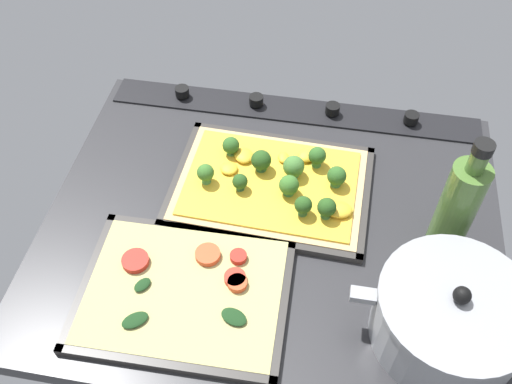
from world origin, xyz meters
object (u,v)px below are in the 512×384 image
baking_tray_back (184,293)px  oil_bottle (457,207)px  veggie_pizza_back (185,289)px  cooking_pot (450,318)px  baking_tray_front (271,188)px  broccoli_pizza (275,181)px

baking_tray_back → oil_bottle: size_ratio=1.38×
veggie_pizza_back → cooking_pot: cooking_pot is taller
baking_tray_front → cooking_pot: size_ratio=1.25×
broccoli_pizza → cooking_pot: size_ratio=1.16×
baking_tray_back → cooking_pot: 38.31cm
broccoli_pizza → baking_tray_front: bearing=14.0°
baking_tray_back → baking_tray_front: bearing=-112.7°
baking_tray_front → veggie_pizza_back: size_ratio=1.19×
baking_tray_back → veggie_pizza_back: veggie_pizza_back is taller
cooking_pot → oil_bottle: (-0.62, -15.98, 4.69)cm
broccoli_pizza → cooking_pot: 36.23cm
broccoli_pizza → veggie_pizza_back: bearing=66.0°
baking_tray_back → cooking_pot: (-38.03, -0.05, 4.63)cm
baking_tray_front → broccoli_pizza: (-0.69, -0.17, 1.60)cm
cooking_pot → broccoli_pizza: bearing=-39.8°
baking_tray_front → oil_bottle: 31.29cm
broccoli_pizza → baking_tray_back: (10.29, 23.16, -1.60)cm
veggie_pizza_back → oil_bottle: size_ratio=1.27×
broccoli_pizza → baking_tray_back: broccoli_pizza is taller
veggie_pizza_back → oil_bottle: 42.49cm
baking_tray_back → veggie_pizza_back: 0.77cm
baking_tray_front → veggie_pizza_back: 24.58cm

